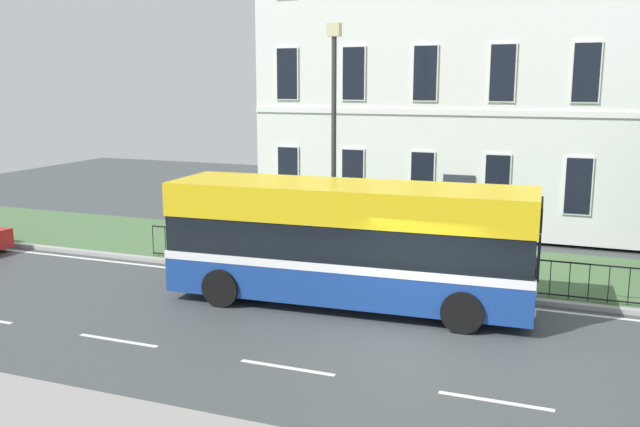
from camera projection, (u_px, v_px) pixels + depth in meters
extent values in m
cube|color=#3F4546|center=(409.00, 350.00, 14.45)|extent=(60.00, 56.00, 0.06)
cube|color=silver|center=(443.00, 299.00, 17.78)|extent=(54.00, 0.14, 0.01)
cube|color=silver|center=(118.00, 340.00, 14.91)|extent=(2.00, 0.12, 0.01)
cube|color=silver|center=(287.00, 368.00, 13.50)|extent=(2.00, 0.12, 0.01)
cube|color=silver|center=(495.00, 401.00, 12.08)|extent=(2.00, 0.12, 0.01)
cube|color=#9E9E99|center=(446.00, 291.00, 18.20)|extent=(57.00, 0.24, 0.12)
cube|color=#486B40|center=(463.00, 267.00, 20.65)|extent=(57.00, 5.10, 0.12)
cube|color=white|center=(485.00, 68.00, 28.05)|extent=(15.66, 10.36, 11.93)
cube|color=white|center=(462.00, 112.00, 23.58)|extent=(15.66, 0.06, 0.20)
cube|color=#2D333D|center=(458.00, 206.00, 24.19)|extent=(1.10, 0.06, 2.20)
cube|color=white|center=(288.00, 171.00, 26.32)|extent=(0.90, 0.04, 1.95)
cube|color=black|center=(288.00, 171.00, 26.30)|extent=(0.80, 0.03, 1.85)
cube|color=white|center=(353.00, 175.00, 25.40)|extent=(0.90, 0.04, 1.95)
cube|color=black|center=(352.00, 175.00, 25.38)|extent=(0.80, 0.03, 1.85)
cube|color=white|center=(422.00, 178.00, 24.48)|extent=(0.90, 0.04, 1.95)
cube|color=black|center=(422.00, 178.00, 24.46)|extent=(0.80, 0.03, 1.85)
cube|color=white|center=(497.00, 182.00, 23.55)|extent=(0.90, 0.04, 1.95)
cube|color=black|center=(497.00, 182.00, 23.54)|extent=(0.80, 0.03, 1.85)
cube|color=white|center=(578.00, 186.00, 22.63)|extent=(0.90, 0.04, 1.95)
cube|color=black|center=(578.00, 186.00, 22.61)|extent=(0.80, 0.03, 1.85)
cube|color=white|center=(287.00, 74.00, 25.63)|extent=(0.90, 0.04, 1.95)
cube|color=black|center=(287.00, 74.00, 25.61)|extent=(0.80, 0.03, 1.85)
cube|color=white|center=(354.00, 73.00, 24.70)|extent=(0.90, 0.04, 1.95)
cube|color=black|center=(353.00, 73.00, 24.69)|extent=(0.80, 0.03, 1.85)
cube|color=white|center=(425.00, 73.00, 23.78)|extent=(0.90, 0.04, 1.95)
cube|color=black|center=(425.00, 73.00, 23.76)|extent=(0.80, 0.03, 1.85)
cube|color=white|center=(502.00, 73.00, 22.86)|extent=(0.90, 0.04, 1.95)
cube|color=black|center=(502.00, 73.00, 22.84)|extent=(0.80, 0.03, 1.85)
cube|color=white|center=(586.00, 72.00, 21.94)|extent=(0.90, 0.04, 1.95)
cube|color=black|center=(586.00, 72.00, 21.92)|extent=(0.80, 0.03, 1.85)
cube|color=black|center=(418.00, 249.00, 18.57)|extent=(16.96, 0.04, 0.04)
cube|color=black|center=(417.00, 280.00, 18.74)|extent=(16.96, 0.04, 0.04)
cylinder|color=black|center=(153.00, 241.00, 21.66)|extent=(0.02, 0.02, 0.95)
cylinder|color=black|center=(165.00, 242.00, 21.50)|extent=(0.02, 0.02, 0.95)
cylinder|color=black|center=(178.00, 243.00, 21.34)|extent=(0.02, 0.02, 0.95)
cylinder|color=black|center=(191.00, 244.00, 21.18)|extent=(0.02, 0.02, 0.95)
cylinder|color=black|center=(204.00, 246.00, 21.01)|extent=(0.02, 0.02, 0.95)
cylinder|color=black|center=(217.00, 247.00, 20.85)|extent=(0.02, 0.02, 0.95)
cylinder|color=black|center=(230.00, 248.00, 20.69)|extent=(0.02, 0.02, 0.95)
cylinder|color=black|center=(244.00, 249.00, 20.53)|extent=(0.02, 0.02, 0.95)
cylinder|color=black|center=(258.00, 251.00, 20.37)|extent=(0.02, 0.02, 0.95)
cylinder|color=black|center=(272.00, 252.00, 20.20)|extent=(0.02, 0.02, 0.95)
cylinder|color=black|center=(286.00, 253.00, 20.04)|extent=(0.02, 0.02, 0.95)
cylinder|color=black|center=(300.00, 255.00, 19.88)|extent=(0.02, 0.02, 0.95)
cylinder|color=black|center=(315.00, 256.00, 19.72)|extent=(0.02, 0.02, 0.95)
cylinder|color=black|center=(330.00, 258.00, 19.56)|extent=(0.02, 0.02, 0.95)
cylinder|color=black|center=(345.00, 259.00, 19.39)|extent=(0.02, 0.02, 0.95)
cylinder|color=black|center=(361.00, 261.00, 19.23)|extent=(0.02, 0.02, 0.95)
cylinder|color=black|center=(377.00, 262.00, 19.07)|extent=(0.02, 0.02, 0.95)
cylinder|color=black|center=(393.00, 264.00, 18.91)|extent=(0.02, 0.02, 0.95)
cylinder|color=black|center=(409.00, 265.00, 18.74)|extent=(0.02, 0.02, 0.95)
cylinder|color=black|center=(426.00, 267.00, 18.58)|extent=(0.02, 0.02, 0.95)
cylinder|color=black|center=(442.00, 269.00, 18.42)|extent=(0.02, 0.02, 0.95)
cylinder|color=black|center=(460.00, 270.00, 18.26)|extent=(0.02, 0.02, 0.95)
cylinder|color=black|center=(477.00, 272.00, 18.10)|extent=(0.02, 0.02, 0.95)
cylinder|color=black|center=(495.00, 274.00, 17.93)|extent=(0.02, 0.02, 0.95)
cylinder|color=black|center=(513.00, 275.00, 17.77)|extent=(0.02, 0.02, 0.95)
cylinder|color=black|center=(531.00, 277.00, 17.61)|extent=(0.02, 0.02, 0.95)
cylinder|color=black|center=(550.00, 279.00, 17.45)|extent=(0.02, 0.02, 0.95)
cylinder|color=black|center=(569.00, 281.00, 17.29)|extent=(0.02, 0.02, 0.95)
cylinder|color=black|center=(589.00, 283.00, 17.12)|extent=(0.02, 0.02, 0.95)
cylinder|color=black|center=(609.00, 285.00, 16.96)|extent=(0.02, 0.02, 0.95)
cylinder|color=black|center=(629.00, 287.00, 16.80)|extent=(0.02, 0.02, 0.95)
cube|color=navy|center=(348.00, 275.00, 17.22)|extent=(9.10, 2.84, 1.01)
cube|color=white|center=(348.00, 257.00, 17.14)|extent=(9.12, 2.86, 0.20)
cube|color=black|center=(349.00, 237.00, 17.04)|extent=(9.02, 2.79, 0.95)
cube|color=gold|center=(349.00, 201.00, 16.87)|extent=(9.10, 2.84, 0.84)
cube|color=black|center=(539.00, 252.00, 15.68)|extent=(0.17, 1.99, 0.87)
cube|color=black|center=(541.00, 214.00, 15.51)|extent=(0.15, 1.70, 0.54)
cylinder|color=silver|center=(536.00, 294.00, 16.61)|extent=(0.05, 0.20, 0.20)
cylinder|color=silver|center=(535.00, 314.00, 15.20)|extent=(0.05, 0.20, 0.20)
cylinder|color=black|center=(473.00, 284.00, 17.43)|extent=(0.97, 0.35, 0.96)
cylinder|color=black|center=(462.00, 312.00, 15.32)|extent=(0.97, 0.35, 0.96)
cylinder|color=black|center=(257.00, 265.00, 19.24)|extent=(0.97, 0.35, 0.96)
cylinder|color=black|center=(221.00, 288.00, 17.12)|extent=(0.97, 0.35, 0.96)
cylinder|color=#333338|center=(334.00, 157.00, 19.41)|extent=(0.14, 0.14, 6.61)
cube|color=beige|center=(334.00, 30.00, 18.75)|extent=(0.36, 0.24, 0.36)
cylinder|color=#4C4742|center=(234.00, 243.00, 21.54)|extent=(0.46, 0.46, 0.87)
ellipsoid|color=black|center=(234.00, 227.00, 21.45)|extent=(0.46, 0.46, 0.16)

